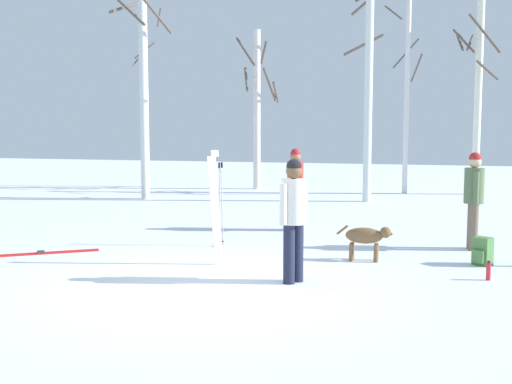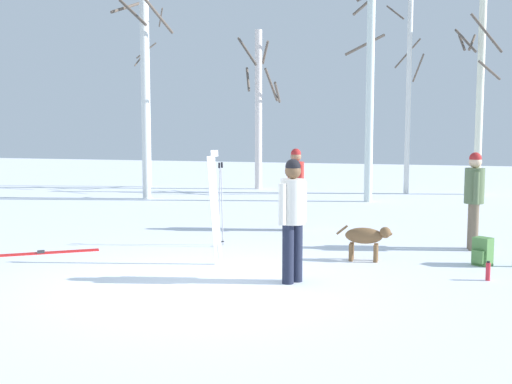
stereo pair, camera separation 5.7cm
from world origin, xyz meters
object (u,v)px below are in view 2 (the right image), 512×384
person_2 (296,184)px  dog (367,237)px  water_bottle_1 (488,271)px  birch_tree_5 (479,91)px  ski_pair_lying_0 (44,253)px  birch_tree_2 (259,106)px  birch_tree_0 (148,81)px  backpack_1 (482,252)px  person_0 (474,194)px  person_1 (293,212)px  ski_pair_planted_0 (215,208)px  ski_poles_0 (221,202)px  birch_tree_3 (370,66)px  birch_tree_1 (145,69)px  birch_tree_4 (408,91)px

person_2 → dog: size_ratio=1.91×
water_bottle_1 → birch_tree_5: birch_tree_5 is taller
ski_pair_lying_0 → birch_tree_2: 12.32m
birch_tree_0 → backpack_1: bearing=-43.7°
person_0 → birch_tree_0: size_ratio=0.23×
birch_tree_5 → backpack_1: bearing=-92.2°
person_1 → backpack_1: (2.58, 1.90, -0.77)m
ski_pair_planted_0 → ski_poles_0: bearing=106.7°
water_bottle_1 → birch_tree_2: 13.92m
person_0 → ski_poles_0: person_0 is taller
person_2 → birch_tree_3: birch_tree_3 is taller
person_0 → ski_pair_planted_0: (-3.92, -2.46, -0.09)m
dog → ski_pair_lying_0: bearing=-169.4°
person_2 → backpack_1: bearing=-34.3°
person_0 → water_bottle_1: size_ratio=6.21×
person_1 → backpack_1: person_1 is taller
ski_pair_lying_0 → water_bottle_1: 7.14m
person_2 → birch_tree_3: size_ratio=0.23×
person_1 → birch_tree_5: birch_tree_5 is taller
birch_tree_0 → birch_tree_5: bearing=2.9°
person_1 → dog: bearing=64.5°
person_0 → birch_tree_3: 7.83m
ski_poles_0 → ski_pair_lying_0: bearing=-150.4°
ski_pair_planted_0 → birch_tree_2: (-2.84, 11.94, 2.03)m
birch_tree_0 → birch_tree_5: (11.39, 0.58, -0.53)m
person_0 → water_bottle_1: (0.11, -2.30, -0.85)m
water_bottle_1 → birch_tree_1: 12.69m
person_1 → birch_tree_0: 15.23m
birch_tree_3 → dog: bearing=-83.5°
birch_tree_1 → birch_tree_5: size_ratio=1.18×
backpack_1 → person_2: bearing=145.7°
person_2 → ski_pair_lying_0: 5.17m
birch_tree_3 → birch_tree_4: bearing=70.2°
water_bottle_1 → birch_tree_5: 12.48m
person_2 → dog: (1.78, -2.61, -0.59)m
birch_tree_5 → birch_tree_0: bearing=-177.1°
ski_pair_planted_0 → water_bottle_1: bearing=2.3°
ski_pair_planted_0 → birch_tree_2: birch_tree_2 is taller
birch_tree_2 → water_bottle_1: bearing=-59.7°
backpack_1 → water_bottle_1: backpack_1 is taller
ski_pair_lying_0 → birch_tree_3: size_ratio=0.21×
person_2 → birch_tree_5: size_ratio=0.27×
ski_pair_planted_0 → ski_pair_lying_0: ski_pair_planted_0 is taller
birch_tree_1 → birch_tree_3: size_ratio=0.98×
person_0 → backpack_1: 1.51m
ski_pair_lying_0 → birch_tree_4: (5.35, 11.88, 3.32)m
backpack_1 → birch_tree_1: birch_tree_1 is taller
ski_pair_planted_0 → ski_poles_0: ski_pair_planted_0 is taller
person_1 → ski_poles_0: person_1 is taller
person_2 → ski_poles_0: person_2 is taller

